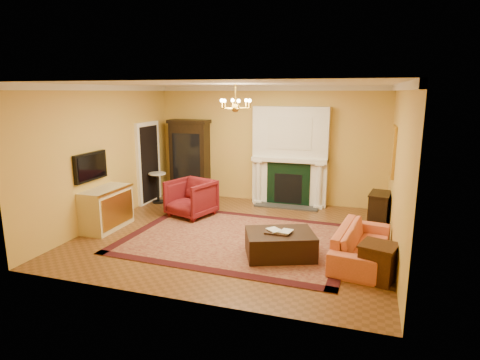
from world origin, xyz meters
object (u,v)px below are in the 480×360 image
at_px(commode, 106,209).
at_px(coral_sofa, 362,238).
at_px(china_cabinet, 190,161).
at_px(pedestal_table, 158,185).
at_px(end_table, 378,263).
at_px(leather_ottoman, 280,244).
at_px(wingback_armchair, 191,196).
at_px(console_table, 379,211).

relative_size(commode, coral_sofa, 0.60).
height_order(china_cabinet, pedestal_table, china_cabinet).
bearing_deg(end_table, leather_ottoman, 164.62).
distance_m(china_cabinet, pedestal_table, 1.14).
distance_m(wingback_armchair, pedestal_table, 1.54).
height_order(pedestal_table, leather_ottoman, pedestal_table).
distance_m(wingback_armchair, console_table, 4.19).
xyz_separation_m(pedestal_table, end_table, (5.42, -2.94, -0.18)).
relative_size(china_cabinet, wingback_armchair, 2.13).
xyz_separation_m(wingback_armchair, pedestal_table, (-1.32, 0.80, -0.01)).
height_order(end_table, console_table, console_table).
relative_size(wingback_armchair, coral_sofa, 0.48).
bearing_deg(console_table, leather_ottoman, -119.40).
bearing_deg(wingback_armchair, leather_ottoman, -16.10).
bearing_deg(wingback_armchair, console_table, 24.66).
distance_m(china_cabinet, end_table, 6.20).
xyz_separation_m(china_cabinet, console_table, (4.92, -1.16, -0.65)).
distance_m(wingback_armchair, commode, 1.90).
bearing_deg(commode, pedestal_table, 89.16).
distance_m(wingback_armchair, coral_sofa, 4.08).
relative_size(coral_sofa, end_table, 3.49).
distance_m(pedestal_table, commode, 2.14).
bearing_deg(leather_ottoman, end_table, -37.22).
relative_size(china_cabinet, end_table, 3.61).
height_order(wingback_armchair, console_table, wingback_armchair).
height_order(china_cabinet, console_table, china_cabinet).
bearing_deg(commode, coral_sofa, -0.45).
bearing_deg(pedestal_table, console_table, -3.45).
xyz_separation_m(wingback_armchair, commode, (-1.35, -1.34, -0.04)).
relative_size(china_cabinet, coral_sofa, 1.03).
xyz_separation_m(china_cabinet, pedestal_table, (-0.55, -0.83, -0.55)).
bearing_deg(wingback_armchair, pedestal_table, 166.94).
xyz_separation_m(wingback_armchair, leather_ottoman, (2.48, -1.69, -0.24)).
distance_m(commode, console_table, 5.80).
xyz_separation_m(coral_sofa, end_table, (0.26, -0.75, -0.10)).
height_order(wingback_armchair, commode, wingback_armchair).
xyz_separation_m(console_table, leather_ottoman, (-1.68, -2.16, -0.14)).
bearing_deg(pedestal_table, china_cabinet, 56.42).
bearing_deg(end_table, china_cabinet, 142.21).
bearing_deg(pedestal_table, end_table, -28.47).
xyz_separation_m(pedestal_table, console_table, (5.48, -0.33, -0.09)).
bearing_deg(pedestal_table, wingback_armchair, -31.28).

